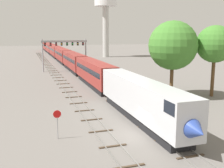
{
  "coord_description": "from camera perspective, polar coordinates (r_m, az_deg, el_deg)",
  "views": [
    {
      "loc": [
        -10.73,
        -23.87,
        10.2
      ],
      "look_at": [
        1.0,
        12.0,
        3.0
      ],
      "focal_mm": 43.35,
      "sensor_mm": 36.0,
      "label": 1
    }
  ],
  "objects": [
    {
      "name": "trackside_tree_mid",
      "position": [
        45.9,
        20.9,
        7.82
      ],
      "size": [
        5.88,
        5.88,
        11.36
      ],
      "color": "brown",
      "rests_on": "ground"
    },
    {
      "name": "signal_gantry",
      "position": [
        73.57,
        -9.98,
        7.62
      ],
      "size": [
        12.1,
        0.49,
        8.52
      ],
      "color": "#999BA0",
      "rests_on": "ground"
    },
    {
      "name": "trackside_tree_left",
      "position": [
        43.6,
        12.73,
        7.92
      ],
      "size": [
        7.67,
        7.67,
        12.06
      ],
      "color": "brown",
      "rests_on": "ground"
    },
    {
      "name": "passenger_train",
      "position": [
        95.36,
        -10.44,
        6.06
      ],
      "size": [
        3.04,
        153.0,
        4.8
      ],
      "color": "silver",
      "rests_on": "ground"
    },
    {
      "name": "stop_sign",
      "position": [
        26.81,
        -11.46,
        -7.52
      ],
      "size": [
        0.76,
        0.08,
        2.88
      ],
      "color": "gray",
      "rests_on": "ground"
    },
    {
      "name": "ground_plane",
      "position": [
        28.09,
        5.78,
        -10.55
      ],
      "size": [
        400.0,
        400.0,
        0.0
      ],
      "primitive_type": "plane",
      "color": "slate"
    },
    {
      "name": "track_main",
      "position": [
        85.44,
        -9.43,
        3.84
      ],
      "size": [
        2.6,
        200.0,
        0.16
      ],
      "color": "slate",
      "rests_on": "ground"
    },
    {
      "name": "track_near",
      "position": [
        65.07,
        -11.51,
        1.62
      ],
      "size": [
        2.6,
        160.0,
        0.16
      ],
      "color": "slate",
      "rests_on": "ground"
    },
    {
      "name": "water_tower",
      "position": [
        115.68,
        -1.35,
        15.89
      ],
      "size": [
        9.33,
        9.33,
        26.25
      ],
      "color": "beige",
      "rests_on": "ground"
    }
  ]
}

